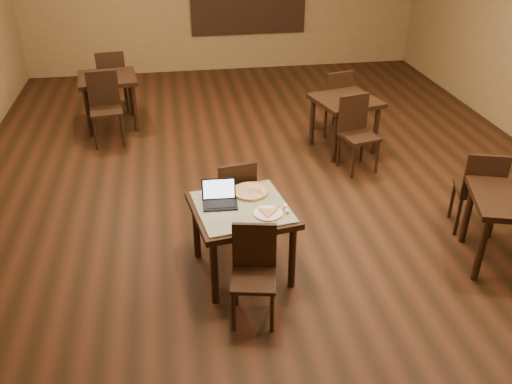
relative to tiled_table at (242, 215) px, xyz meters
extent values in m
plane|color=black|center=(0.61, 1.90, -0.66)|extent=(10.00, 10.00, 0.00)
cylinder|color=black|center=(-0.32, -0.43, -0.31)|extent=(0.07, 0.07, 0.71)
cylinder|color=black|center=(-0.43, 0.32, -0.31)|extent=(0.07, 0.07, 0.71)
cylinder|color=black|center=(0.43, -0.32, -0.31)|extent=(0.07, 0.07, 0.71)
cylinder|color=black|center=(0.32, 0.43, -0.31)|extent=(0.07, 0.07, 0.71)
cube|color=black|center=(0.00, 0.00, 0.06)|extent=(1.05, 1.05, 0.06)
cube|color=#1B1BB1|center=(0.00, 0.00, 0.09)|extent=(0.96, 0.96, 0.02)
cylinder|color=black|center=(-0.20, -0.83, -0.45)|extent=(0.04, 0.04, 0.42)
cylinder|color=black|center=(-0.13, -0.50, -0.45)|extent=(0.04, 0.04, 0.42)
cylinder|color=black|center=(0.13, -0.90, -0.45)|extent=(0.04, 0.04, 0.42)
cylinder|color=black|center=(0.20, -0.57, -0.45)|extent=(0.04, 0.04, 0.42)
cube|color=black|center=(0.00, -0.70, -0.22)|extent=(0.46, 0.46, 0.04)
cube|color=black|center=(0.04, -0.53, 0.02)|extent=(0.39, 0.11, 0.44)
cylinder|color=black|center=(0.14, 0.90, -0.44)|extent=(0.04, 0.04, 0.44)
cylinder|color=black|center=(0.20, 0.56, -0.44)|extent=(0.04, 0.04, 0.44)
cylinder|color=black|center=(-0.20, 0.84, -0.44)|extent=(0.04, 0.04, 0.44)
cylinder|color=black|center=(-0.14, 0.50, -0.44)|extent=(0.04, 0.04, 0.44)
cube|color=black|center=(0.00, 0.70, -0.20)|extent=(0.47, 0.47, 0.04)
cube|color=black|center=(0.03, 0.52, 0.05)|extent=(0.41, 0.11, 0.47)
cube|color=black|center=(-0.20, 0.05, 0.11)|extent=(0.34, 0.25, 0.02)
cube|color=black|center=(-0.20, 0.16, 0.22)|extent=(0.33, 0.07, 0.22)
cube|color=#C8D8FD|center=(-0.20, 0.16, 0.22)|extent=(0.30, 0.05, 0.18)
cylinder|color=white|center=(0.22, -0.18, 0.11)|extent=(0.27, 0.27, 0.01)
cylinder|color=silver|center=(0.12, 0.24, 0.11)|extent=(0.36, 0.36, 0.01)
cylinder|color=beige|center=(0.12, 0.24, 0.12)|extent=(0.35, 0.35, 0.02)
torus|color=gold|center=(0.12, 0.24, 0.12)|extent=(0.36, 0.36, 0.02)
cube|color=silver|center=(0.14, 0.22, 0.13)|extent=(0.18, 0.25, 0.01)
cylinder|color=white|center=(0.40, -0.14, 0.12)|extent=(0.04, 0.16, 0.03)
cylinder|color=#A81F14|center=(0.40, -0.14, 0.12)|extent=(0.04, 0.03, 0.04)
cylinder|color=black|center=(1.62, 2.24, -0.29)|extent=(0.07, 0.07, 0.74)
cylinder|color=black|center=(1.46, 2.89, -0.29)|extent=(0.07, 0.07, 0.74)
cylinder|color=black|center=(2.27, 2.40, -0.29)|extent=(0.07, 0.07, 0.74)
cylinder|color=black|center=(2.11, 3.05, -0.29)|extent=(0.07, 0.07, 0.74)
cube|color=black|center=(1.86, 2.65, 0.09)|extent=(1.01, 1.01, 0.06)
cylinder|color=black|center=(1.73, 1.74, -0.42)|extent=(0.04, 0.04, 0.47)
cylinder|color=black|center=(1.64, 2.11, -0.42)|extent=(0.04, 0.04, 0.47)
cylinder|color=black|center=(2.09, 1.83, -0.42)|extent=(0.04, 0.04, 0.47)
cylinder|color=black|center=(2.00, 2.20, -0.42)|extent=(0.04, 0.04, 0.47)
cube|color=black|center=(1.86, 1.97, -0.17)|extent=(0.53, 0.53, 0.04)
cube|color=black|center=(1.82, 2.16, 0.10)|extent=(0.44, 0.15, 0.50)
cylinder|color=black|center=(2.00, 3.55, -0.42)|extent=(0.04, 0.04, 0.47)
cylinder|color=black|center=(2.09, 3.19, -0.42)|extent=(0.04, 0.04, 0.47)
cylinder|color=black|center=(1.64, 3.46, -0.42)|extent=(0.04, 0.04, 0.47)
cylinder|color=black|center=(1.73, 3.10, -0.42)|extent=(0.04, 0.04, 0.47)
cube|color=black|center=(1.86, 3.33, -0.17)|extent=(0.53, 0.53, 0.04)
cube|color=black|center=(1.91, 3.13, 0.10)|extent=(0.44, 0.15, 0.50)
cylinder|color=black|center=(-1.85, 3.73, -0.27)|extent=(0.08, 0.08, 0.78)
cylinder|color=black|center=(-1.93, 4.43, -0.27)|extent=(0.08, 0.08, 0.78)
cylinder|color=black|center=(-1.15, 3.82, -0.27)|extent=(0.08, 0.08, 0.78)
cylinder|color=black|center=(-1.24, 4.51, -0.27)|extent=(0.08, 0.08, 0.78)
cube|color=black|center=(-1.54, 4.12, 0.13)|extent=(0.97, 0.97, 0.07)
cylinder|color=black|center=(-1.71, 3.20, -0.41)|extent=(0.04, 0.04, 0.49)
cylinder|color=black|center=(-1.76, 3.59, -0.41)|extent=(0.04, 0.04, 0.49)
cylinder|color=black|center=(-1.32, 3.24, -0.41)|extent=(0.04, 0.04, 0.49)
cylinder|color=black|center=(-1.37, 3.63, -0.41)|extent=(0.04, 0.04, 0.49)
cube|color=black|center=(-1.54, 3.41, -0.15)|extent=(0.51, 0.51, 0.04)
cube|color=black|center=(-1.57, 3.62, 0.14)|extent=(0.46, 0.10, 0.52)
cylinder|color=black|center=(-1.37, 5.05, -0.41)|extent=(0.04, 0.04, 0.49)
cylinder|color=black|center=(-1.32, 4.66, -0.41)|extent=(0.04, 0.04, 0.49)
cylinder|color=black|center=(-1.76, 5.01, -0.41)|extent=(0.04, 0.04, 0.49)
cylinder|color=black|center=(-1.71, 4.61, -0.41)|extent=(0.04, 0.04, 0.49)
cube|color=black|center=(-1.54, 4.83, -0.15)|extent=(0.51, 0.51, 0.04)
cube|color=black|center=(-1.52, 4.63, 0.14)|extent=(0.46, 0.10, 0.52)
cylinder|color=black|center=(2.26, -0.51, -0.29)|extent=(0.07, 0.07, 0.73)
cylinder|color=black|center=(2.45, 0.12, -0.29)|extent=(0.07, 0.07, 0.73)
cylinder|color=black|center=(2.90, 0.50, -0.43)|extent=(0.04, 0.04, 0.47)
cylinder|color=black|center=(2.79, 0.14, -0.43)|extent=(0.04, 0.04, 0.47)
cylinder|color=black|center=(2.55, 0.61, -0.43)|extent=(0.04, 0.04, 0.47)
cylinder|color=black|center=(2.44, 0.25, -0.43)|extent=(0.04, 0.04, 0.47)
cube|color=black|center=(2.67, 0.38, -0.17)|extent=(0.55, 0.55, 0.04)
cube|color=black|center=(2.61, 0.19, 0.10)|extent=(0.43, 0.17, 0.50)
camera|label=1|loc=(-0.58, -4.36, 2.77)|focal=38.00mm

